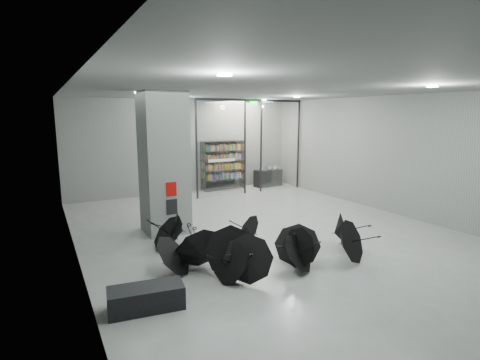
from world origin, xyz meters
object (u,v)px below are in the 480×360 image
bench (146,298)px  shop_counter (268,178)px  column (164,163)px  umbrella_cluster (246,251)px  bookshelf (223,165)px

bench → shop_counter: size_ratio=0.96×
column → umbrella_cluster: column is taller
bench → bookshelf: bookshelf is taller
bookshelf → column: bearing=-135.7°
umbrella_cluster → bookshelf: bearing=67.7°
bookshelf → shop_counter: bearing=-13.7°
shop_counter → umbrella_cluster: umbrella_cluster is taller
bookshelf → bench: bearing=-127.5°
umbrella_cluster → column: bearing=104.5°
column → bench: 4.87m
bench → bookshelf: size_ratio=0.59×
column → umbrella_cluster: bearing=-75.5°
column → bookshelf: 6.37m
shop_counter → umbrella_cluster: (-5.50, -7.69, -0.09)m
column → bookshelf: bearing=48.8°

